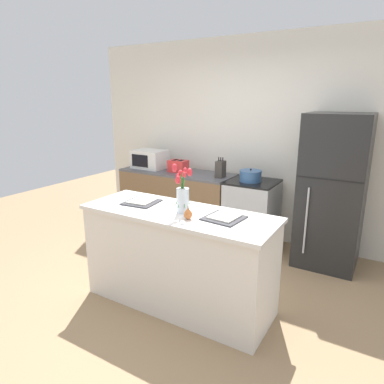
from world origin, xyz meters
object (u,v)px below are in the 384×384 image
refrigerator (332,192)px  cooking_pot (250,176)px  plate_setting_left (142,202)px  knife_block (221,169)px  plate_setting_right (224,218)px  pear_figurine (188,214)px  stove_range (251,214)px  microwave (150,159)px  toaster (178,166)px  flower_vase (182,194)px

refrigerator → cooking_pot: size_ratio=6.24×
plate_setting_left → knife_block: knife_block is taller
plate_setting_right → cooking_pot: cooking_pot is taller
pear_figurine → knife_block: (-0.54, 1.70, 0.03)m
stove_range → cooking_pot: bearing=-130.1°
refrigerator → knife_block: 1.41m
microwave → knife_block: 1.20m
pear_figurine → plate_setting_right: pear_figurine is taller
stove_range → knife_block: size_ratio=3.29×
plate_setting_right → microwave: (-1.99, 1.56, 0.09)m
cooking_pot → toaster: bearing=179.7°
pear_figurine → plate_setting_left: size_ratio=0.36×
plate_setting_left → toaster: 1.64m
stove_range → cooking_pot: 0.52m
pear_figurine → plate_setting_right: 0.30m
knife_block → refrigerator: bearing=1.1°
refrigerator → flower_vase: size_ratio=3.99×
stove_range → plate_setting_right: (0.34, -1.56, 0.49)m
plate_setting_left → refrigerator: bearing=46.4°
flower_vase → plate_setting_left: flower_vase is taller
plate_setting_left → cooking_pot: (0.52, 1.53, 0.02)m
flower_vase → knife_block: size_ratio=1.63×
pear_figurine → cooking_pot: bearing=93.9°
plate_setting_left → cooking_pot: size_ratio=1.18×
flower_vase → toaster: (-1.07, 1.58, -0.12)m
flower_vase → pear_figurine: flower_vase is taller
plate_setting_right → cooking_pot: bearing=103.5°
refrigerator → plate_setting_left: bearing=-133.6°
microwave → knife_block: bearing=-1.3°
refrigerator → microwave: bearing=-180.0°
flower_vase → cooking_pot: size_ratio=1.56×
pear_figurine → microwave: bearing=135.1°
cooking_pot → knife_block: knife_block is taller
plate_setting_right → microwave: 2.53m
flower_vase → plate_setting_left: bearing=175.5°
refrigerator → toaster: refrigerator is taller
plate_setting_left → plate_setting_right: 0.88m
stove_range → flower_vase: flower_vase is taller
stove_range → knife_block: 0.72m
plate_setting_left → microwave: (-1.10, 1.56, 0.09)m
stove_range → pear_figurine: (0.09, -1.73, 0.53)m
flower_vase → toaster: 1.91m
stove_range → microwave: microwave is taller
refrigerator → plate_setting_right: bearing=-111.2°
toaster → knife_block: (0.67, -0.00, 0.03)m
stove_range → cooking_pot: cooking_pot is taller
stove_range → toaster: toaster is taller
plate_setting_right → knife_block: bearing=117.3°
microwave → pear_figurine: bearing=-44.9°
flower_vase → microwave: bearing=134.9°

